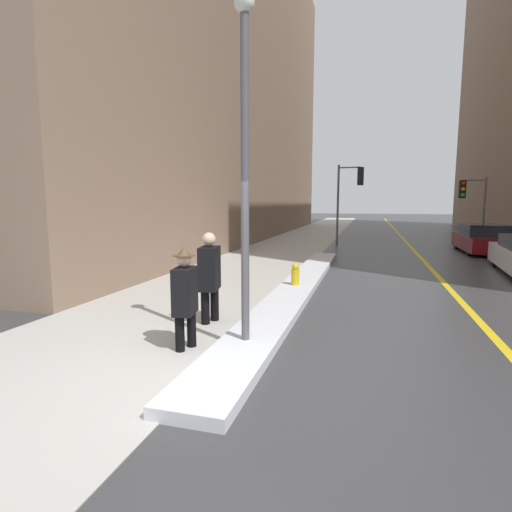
{
  "coord_description": "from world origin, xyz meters",
  "views": [
    {
      "loc": [
        1.96,
        -4.28,
        2.2
      ],
      "look_at": [
        -0.4,
        4.0,
        1.05
      ],
      "focal_mm": 28.0,
      "sensor_mm": 36.0,
      "label": 1
    }
  ],
  "objects_px": {
    "traffic_light_near": "(351,187)",
    "traffic_light_far": "(470,197)",
    "fire_hydrant": "(295,277)",
    "lamp_post": "(245,146)",
    "pedestrian_in_glasses": "(185,294)",
    "pedestrian_trailing": "(210,273)",
    "parked_car_maroon": "(483,239)"
  },
  "relations": [
    {
      "from": "lamp_post",
      "to": "traffic_light_near",
      "type": "bearing_deg",
      "value": 87.14
    },
    {
      "from": "lamp_post",
      "to": "parked_car_maroon",
      "type": "bearing_deg",
      "value": 64.93
    },
    {
      "from": "lamp_post",
      "to": "pedestrian_in_glasses",
      "type": "height_order",
      "value": "lamp_post"
    },
    {
      "from": "lamp_post",
      "to": "traffic_light_far",
      "type": "distance_m",
      "value": 18.19
    },
    {
      "from": "traffic_light_near",
      "to": "fire_hydrant",
      "type": "height_order",
      "value": "traffic_light_near"
    },
    {
      "from": "traffic_light_near",
      "to": "traffic_light_far",
      "type": "xyz_separation_m",
      "value": [
        5.81,
        1.32,
        -0.48
      ]
    },
    {
      "from": "pedestrian_trailing",
      "to": "parked_car_maroon",
      "type": "relative_size",
      "value": 0.4
    },
    {
      "from": "lamp_post",
      "to": "parked_car_maroon",
      "type": "distance_m",
      "value": 15.72
    },
    {
      "from": "traffic_light_far",
      "to": "pedestrian_in_glasses",
      "type": "distance_m",
      "value": 18.82
    },
    {
      "from": "lamp_post",
      "to": "fire_hydrant",
      "type": "relative_size",
      "value": 7.19
    },
    {
      "from": "pedestrian_trailing",
      "to": "fire_hydrant",
      "type": "xyz_separation_m",
      "value": [
        1.03,
        3.08,
        -0.58
      ]
    },
    {
      "from": "traffic_light_far",
      "to": "parked_car_maroon",
      "type": "xyz_separation_m",
      "value": [
        -0.01,
        -2.87,
        -1.91
      ]
    },
    {
      "from": "lamp_post",
      "to": "traffic_light_far",
      "type": "bearing_deg",
      "value": 68.75
    },
    {
      "from": "fire_hydrant",
      "to": "traffic_light_near",
      "type": "bearing_deg",
      "value": 86.08
    },
    {
      "from": "traffic_light_near",
      "to": "fire_hydrant",
      "type": "bearing_deg",
      "value": -90.35
    },
    {
      "from": "parked_car_maroon",
      "to": "fire_hydrant",
      "type": "bearing_deg",
      "value": 146.32
    },
    {
      "from": "traffic_light_near",
      "to": "parked_car_maroon",
      "type": "relative_size",
      "value": 0.98
    },
    {
      "from": "traffic_light_far",
      "to": "pedestrian_trailing",
      "type": "height_order",
      "value": "traffic_light_far"
    },
    {
      "from": "pedestrian_trailing",
      "to": "lamp_post",
      "type": "bearing_deg",
      "value": 32.94
    },
    {
      "from": "traffic_light_near",
      "to": "pedestrian_in_glasses",
      "type": "xyz_separation_m",
      "value": [
        -1.64,
        -15.88,
        -2.13
      ]
    },
    {
      "from": "pedestrian_trailing",
      "to": "fire_hydrant",
      "type": "distance_m",
      "value": 3.3
    },
    {
      "from": "pedestrian_trailing",
      "to": "fire_hydrant",
      "type": "bearing_deg",
      "value": 151.53
    },
    {
      "from": "pedestrian_trailing",
      "to": "traffic_light_near",
      "type": "bearing_deg",
      "value": 162.88
    },
    {
      "from": "traffic_light_near",
      "to": "pedestrian_in_glasses",
      "type": "relative_size",
      "value": 2.64
    },
    {
      "from": "lamp_post",
      "to": "traffic_light_far",
      "type": "xyz_separation_m",
      "value": [
        6.59,
        16.94,
        -0.5
      ]
    },
    {
      "from": "lamp_post",
      "to": "fire_hydrant",
      "type": "xyz_separation_m",
      "value": [
        -0.0,
        4.19,
        -2.66
      ]
    },
    {
      "from": "traffic_light_near",
      "to": "parked_car_maroon",
      "type": "height_order",
      "value": "traffic_light_near"
    },
    {
      "from": "traffic_light_far",
      "to": "pedestrian_in_glasses",
      "type": "height_order",
      "value": "traffic_light_far"
    },
    {
      "from": "traffic_light_far",
      "to": "parked_car_maroon",
      "type": "height_order",
      "value": "traffic_light_far"
    },
    {
      "from": "traffic_light_far",
      "to": "pedestrian_trailing",
      "type": "xyz_separation_m",
      "value": [
        -7.62,
        -15.84,
        -1.58
      ]
    },
    {
      "from": "traffic_light_near",
      "to": "traffic_light_far",
      "type": "height_order",
      "value": "traffic_light_near"
    },
    {
      "from": "parked_car_maroon",
      "to": "traffic_light_near",
      "type": "bearing_deg",
      "value": 74.98
    }
  ]
}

